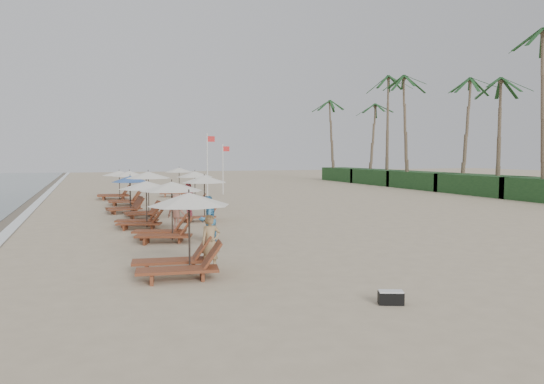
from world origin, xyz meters
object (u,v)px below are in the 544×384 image
object	(u,v)px
lounger_station_0	(179,237)
lounger_station_1	(165,212)
beachgoer_mid_a	(207,220)
flag_pole_near	(208,163)
lounger_station_6	(116,185)
lounger_station_4	(126,195)
beachgoer_near	(211,242)
beachgoer_mid_b	(177,212)
inland_station_2	(176,179)
beachgoer_far_a	(189,202)
lounger_station_5	(126,188)
lounger_station_3	(145,192)
inland_station_0	(202,191)
inland_station_1	(192,185)
duffel_bag	(391,297)
lounger_station_2	(142,203)

from	to	relation	value
lounger_station_0	lounger_station_1	xyz separation A→B (m)	(0.46, 5.75, 0.06)
beachgoer_mid_a	flag_pole_near	bearing A→B (deg)	-143.45
lounger_station_1	lounger_station_6	world-z (taller)	lounger_station_1
lounger_station_4	beachgoer_near	distance (m)	15.46
beachgoer_mid_b	flag_pole_near	world-z (taller)	flag_pole_near
inland_station_2	beachgoer_far_a	world-z (taller)	inland_station_2
lounger_station_1	lounger_station_5	world-z (taller)	lounger_station_1
lounger_station_3	flag_pole_near	world-z (taller)	flag_pole_near
lounger_station_3	inland_station_0	world-z (taller)	lounger_station_3
lounger_station_1	lounger_station_5	distance (m)	14.58
lounger_station_5	inland_station_1	distance (m)	4.96
lounger_station_4	inland_station_0	xyz separation A→B (m)	(3.21, -5.00, 0.48)
duffel_bag	beachgoer_far_a	bearing A→B (deg)	95.66
lounger_station_0	beachgoer_far_a	world-z (taller)	lounger_station_0
lounger_station_4	beachgoer_mid_a	size ratio (longest dim) A/B	1.41
lounger_station_4	lounger_station_6	xyz separation A→B (m)	(-0.11, 9.21, 0.01)
lounger_station_5	lounger_station_6	size ratio (longest dim) A/B	0.88
lounger_station_4	inland_station_1	xyz separation A→B (m)	(3.93, 1.14, 0.38)
inland_station_2	flag_pole_near	xyz separation A→B (m)	(1.63, -3.74, 1.30)
lounger_station_5	beachgoer_mid_b	size ratio (longest dim) A/B	1.64
lounger_station_5	beachgoer_far_a	bearing A→B (deg)	-76.10
lounger_station_0	duffel_bag	distance (m)	5.79
beachgoer_far_a	inland_station_1	bearing A→B (deg)	-151.97
inland_station_0	inland_station_2	distance (m)	15.10
inland_station_2	beachgoer_near	size ratio (longest dim) A/B	1.80
lounger_station_1	lounger_station_3	world-z (taller)	lounger_station_3
lounger_station_1	flag_pole_near	world-z (taller)	flag_pole_near
beachgoer_far_a	inland_station_2	bearing A→B (deg)	-146.47
lounger_station_3	inland_station_1	bearing A→B (deg)	48.92
inland_station_0	beachgoer_far_a	distance (m)	0.84
lounger_station_4	lounger_station_5	size ratio (longest dim) A/B	0.97
beachgoer_mid_a	beachgoer_mid_b	xyz separation A→B (m)	(-0.46, 3.82, -0.10)
beachgoer_near	flag_pole_near	world-z (taller)	flag_pole_near
lounger_station_5	lounger_station_4	bearing A→B (deg)	-93.97
lounger_station_3	duffel_bag	size ratio (longest dim) A/B	4.11
lounger_station_6	inland_station_0	bearing A→B (deg)	-76.86
flag_pole_near	inland_station_0	bearing A→B (deg)	-104.24
lounger_station_2	beachgoer_mid_a	world-z (taller)	lounger_station_2
beachgoer_near	flag_pole_near	distance (m)	22.33
lounger_station_3	lounger_station_6	size ratio (longest dim) A/B	0.86
inland_station_1	duffel_bag	bearing A→B (deg)	-89.47
lounger_station_4	inland_station_2	xyz separation A→B (m)	(4.45, 10.05, 0.32)
lounger_station_4	inland_station_1	distance (m)	4.11
lounger_station_2	lounger_station_6	distance (m)	15.48
inland_station_1	lounger_station_3	bearing A→B (deg)	-131.08
inland_station_0	beachgoer_mid_b	size ratio (longest dim) A/B	1.66
lounger_station_6	lounger_station_0	bearing A→B (deg)	-89.14
inland_station_0	duffel_bag	bearing A→B (deg)	-86.51
beachgoer_mid_b	beachgoer_mid_a	bearing A→B (deg)	142.01
beachgoer_near	beachgoer_mid_b	bearing A→B (deg)	80.00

